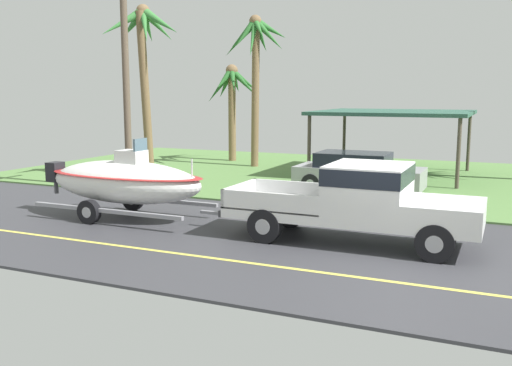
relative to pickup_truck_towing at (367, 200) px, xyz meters
name	(u,v)px	position (x,y,z in m)	size (l,w,h in m)	color
ground	(438,193)	(0.73, 7.71, -1.04)	(36.00, 22.00, 0.11)	#38383D
pickup_truck_towing	(367,200)	(0.00, 0.00, 0.00)	(5.99, 1.99, 1.85)	silver
boat_on_trailer	(125,181)	(-6.72, 0.00, 0.00)	(5.93, 2.16, 2.23)	gray
parked_sedan_far	(358,173)	(-1.91, 6.84, -0.36)	(4.38, 1.90, 1.38)	#99999E
carport_awning	(394,114)	(-1.53, 11.19, 1.56)	(6.07, 5.65, 2.71)	#4C4238
palm_tree_near_right	(144,47)	(-10.34, 6.31, 4.16)	(2.90, 3.03, 6.82)	brown
palm_tree_mid	(232,90)	(-9.92, 13.13, 2.55)	(2.84, 3.18, 4.83)	brown
palm_tree_far_left	(255,51)	(-7.96, 11.55, 4.31)	(3.14, 2.68, 6.92)	brown
utility_pole	(126,79)	(-9.40, 3.82, 2.87)	(0.24, 1.80, 7.50)	brown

